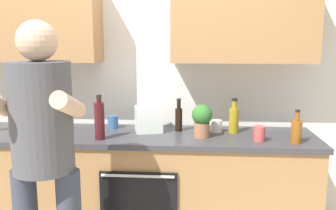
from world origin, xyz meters
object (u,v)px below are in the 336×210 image
Objects in this scene: potted_herb at (202,119)px; grocery_bag_produce at (148,119)px; bottle_syrup at (296,131)px; bottle_wine at (99,120)px; bottle_oil at (234,119)px; cup_coffee at (217,126)px; cup_ceramic at (259,134)px; cup_tea at (113,122)px; person_standing at (43,149)px; bottle_soy at (179,118)px.

potted_herb is 0.45m from grocery_bag_produce.
bottle_syrup is 1.42m from bottle_wine.
cup_coffee is at bearing 177.98° from bottle_oil.
cup_ceramic is at bearing 171.14° from bottle_syrup.
cup_tea is at bearing 165.21° from grocery_bag_produce.
bottle_oil is 0.30m from potted_herb.
person_standing is 6.55× the size of bottle_soy.
bottle_syrup is at bearing -9.64° from potted_herb.
cup_tea is (-0.85, 0.07, 0.00)m from cup_coffee.
cup_coffee is (-0.13, 0.00, -0.06)m from bottle_oil.
cup_coffee is at bearing 53.87° from potted_herb.
cup_ceramic is 1.12× the size of cup_coffee.
person_standing reaches higher than bottle_soy.
bottle_soy is at bearing 27.25° from bottle_wine.
bottle_syrup is at bearing -33.44° from bottle_oil.
bottle_oil is 0.29m from cup_ceramic.
person_standing is 1.40m from cup_coffee.
bottle_wine is (-1.01, -0.27, 0.03)m from bottle_oil.
bottle_syrup reaches higher than grocery_bag_produce.
grocery_bag_produce is at bearing -175.01° from bottle_soy.
bottle_soy is 0.26m from potted_herb.
bottle_syrup is 0.96× the size of potted_herb.
person_standing reaches higher than bottle_syrup.
grocery_bag_produce reaches higher than cup_ceramic.
grocery_bag_produce is at bearing -179.28° from cup_coffee.
cup_ceramic is 1.19m from cup_tea.
bottle_syrup is 0.91× the size of bottle_soy.
person_standing is 6.92× the size of potted_herb.
bottle_wine is 1.58× the size of grocery_bag_produce.
bottle_syrup is at bearing -8.86° from cup_ceramic.
person_standing is 1.50m from cup_ceramic.
cup_ceramic reaches higher than cup_tea.
bottle_soy is 2.53× the size of cup_tea.
cup_tea is at bearing 161.96° from potted_herb.
bottle_wine is 0.76m from potted_herb.
bottle_oil reaches higher than grocery_bag_produce.
grocery_bag_produce is (0.33, 0.27, -0.05)m from bottle_wine.
grocery_bag_produce is (0.47, 0.95, -0.03)m from person_standing.
cup_tea reaches higher than cup_coffee.
bottle_soy is 1.26× the size of grocery_bag_produce.
cup_ceramic is (-0.25, 0.04, -0.04)m from bottle_syrup.
cup_ceramic is at bearing -55.28° from bottle_oil.
bottle_soy is at bearing -6.25° from cup_tea.
cup_coffee is at bearing 141.18° from cup_ceramic.
cup_tea is at bearing 80.96° from person_standing.
bottle_syrup is 0.68m from potted_herb.
bottle_wine is 0.92m from cup_coffee.
bottle_oil reaches higher than potted_herb.
bottle_soy is 1.06× the size of potted_herb.
bottle_wine is 1.26× the size of bottle_soy.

